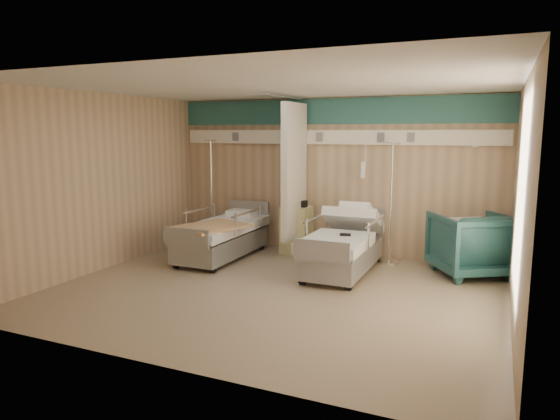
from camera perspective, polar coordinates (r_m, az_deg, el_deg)
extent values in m
cube|color=gray|center=(7.04, -0.64, -9.20)|extent=(6.00, 5.00, 0.00)
cube|color=tan|center=(9.07, 5.87, 3.86)|extent=(6.00, 0.04, 2.80)
cube|color=tan|center=(4.60, -13.59, -1.21)|extent=(6.00, 0.04, 2.80)
cube|color=tan|center=(8.43, -19.62, 3.01)|extent=(0.04, 5.00, 2.80)
cube|color=tan|center=(6.16, 25.71, 0.66)|extent=(0.04, 5.00, 2.80)
cube|color=silver|center=(6.72, -0.68, 14.12)|extent=(6.00, 5.00, 0.04)
cube|color=#2A6462|center=(9.02, 5.95, 11.15)|extent=(6.00, 0.04, 0.45)
cube|color=white|center=(8.98, 5.85, 8.29)|extent=(5.88, 0.08, 0.25)
cylinder|color=silver|center=(8.38, 0.75, 12.81)|extent=(0.03, 1.80, 0.03)
cube|color=beige|center=(8.71, 1.63, 4.43)|extent=(0.12, 0.90, 2.35)
cube|color=#CCC47F|center=(9.11, 1.90, -2.27)|extent=(0.50, 0.48, 0.85)
imported|color=#1E4C4D|center=(8.18, 21.01, -3.68)|extent=(1.45, 1.46, 0.98)
cube|color=white|center=(8.05, 21.01, -0.08)|extent=(0.85, 0.83, 0.07)
cylinder|color=silver|center=(8.68, 12.33, -5.81)|extent=(0.36, 0.36, 0.03)
cylinder|color=silver|center=(8.48, 12.55, 0.69)|extent=(0.03, 0.03, 2.02)
cylinder|color=silver|center=(8.40, 12.78, 7.50)|extent=(0.24, 0.03, 0.03)
cylinder|color=silver|center=(9.85, -7.71, -3.94)|extent=(0.36, 0.36, 0.03)
cylinder|color=silver|center=(9.67, -7.83, 1.84)|extent=(0.03, 0.03, 2.03)
cylinder|color=silver|center=(9.60, -7.96, 7.84)|extent=(0.24, 0.03, 0.03)
cube|color=black|center=(7.64, 7.48, -2.81)|extent=(0.18, 0.11, 0.04)
cube|color=tan|center=(8.29, -7.81, -1.88)|extent=(1.20, 1.34, 0.04)
cube|color=black|center=(9.00, 2.37, 0.73)|extent=(0.23, 0.15, 0.12)
cylinder|color=white|center=(9.04, 1.54, 0.84)|extent=(0.11, 0.11, 0.14)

